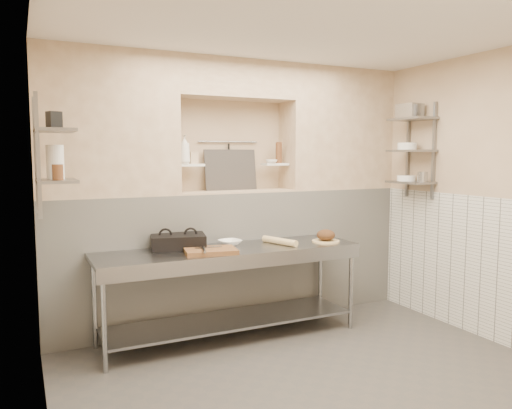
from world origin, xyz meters
TOP-DOWN VIEW (x-y plane):
  - floor at (0.00, 0.00)m, footprint 4.00×3.90m
  - ceiling at (0.00, 0.00)m, footprint 4.00×3.90m
  - wall_left at (-2.05, 0.00)m, footprint 0.10×3.90m
  - wall_right at (2.05, 0.00)m, footprint 0.10×3.90m
  - wall_back at (0.00, 2.00)m, footprint 4.00×0.10m
  - backwall_lower at (0.00, 1.75)m, footprint 4.00×0.40m
  - alcove_sill at (0.00, 1.75)m, footprint 1.30×0.40m
  - backwall_pillar_left at (-1.33, 1.75)m, footprint 1.35×0.40m
  - backwall_pillar_right at (1.33, 1.75)m, footprint 1.35×0.40m
  - backwall_header at (0.00, 1.75)m, footprint 1.30×0.40m
  - wainscot_left at (-1.99, 0.00)m, footprint 0.02×3.90m
  - wainscot_right at (1.99, 0.00)m, footprint 0.02×3.90m
  - alcove_shelf_left at (-0.50, 1.75)m, footprint 0.28×0.16m
  - alcove_shelf_right at (0.50, 1.75)m, footprint 0.28×0.16m
  - utensil_rail at (0.00, 1.92)m, footprint 0.70×0.02m
  - hanging_steel at (0.00, 1.90)m, footprint 0.02×0.02m
  - splash_panel at (0.00, 1.85)m, footprint 0.60×0.08m
  - shelf_rail_left_a at (-1.98, 1.25)m, footprint 0.03×0.03m
  - shelf_rail_left_b at (-1.98, 0.85)m, footprint 0.03×0.03m
  - wall_shelf_left_lower at (-1.84, 1.05)m, footprint 0.30×0.50m
  - wall_shelf_left_upper at (-1.84, 1.05)m, footprint 0.30×0.50m
  - shelf_rail_right_a at (1.98, 1.25)m, footprint 0.03×0.03m
  - shelf_rail_right_b at (1.98, 0.85)m, footprint 0.03×0.03m
  - wall_shelf_right_lower at (1.84, 1.05)m, footprint 0.30×0.50m
  - wall_shelf_right_mid at (1.84, 1.05)m, footprint 0.30×0.50m
  - wall_shelf_right_upper at (1.84, 1.05)m, footprint 0.30×0.50m
  - prep_table at (-0.29, 1.18)m, footprint 2.60×0.70m
  - panini_press at (-0.74, 1.39)m, footprint 0.58×0.48m
  - cutting_board at (-0.54, 1.05)m, footprint 0.52×0.41m
  - knife_blade at (-0.54, 1.10)m, footprint 0.26×0.03m
  - tongs at (-0.63, 0.97)m, footprint 0.09×0.25m
  - mixing_bowl at (-0.22, 1.35)m, footprint 0.26×0.26m
  - rolling_pin at (0.25, 1.17)m, footprint 0.21×0.44m
  - bread_board at (0.75, 1.09)m, footprint 0.29×0.29m
  - bread_loaf at (0.75, 1.09)m, footprint 0.19×0.19m
  - bottle_soap at (-0.57, 1.71)m, footprint 0.12×0.12m
  - jar_alcove at (-0.45, 1.79)m, footprint 0.08×0.08m
  - bowl_alcove at (0.43, 1.71)m, footprint 0.14×0.14m
  - condiment_a at (0.55, 1.75)m, footprint 0.06×0.06m
  - condiment_b at (0.53, 1.73)m, footprint 0.06×0.06m
  - condiment_c at (0.56, 1.78)m, footprint 0.07×0.07m
  - jug_left at (-1.84, 1.12)m, footprint 0.14×0.14m
  - jar_left at (-1.84, 0.88)m, footprint 0.08×0.08m
  - box_left_upper at (-1.84, 1.05)m, footprint 0.13×0.13m
  - bowl_right at (1.84, 1.11)m, footprint 0.21×0.21m
  - canister_right at (1.84, 0.86)m, footprint 0.11×0.11m
  - bowl_right_mid at (1.84, 1.12)m, footprint 0.21×0.21m
  - basket_right at (1.84, 1.09)m, footprint 0.22×0.26m

SIDE VIEW (x-z plane):
  - floor at x=0.00m, z-range -0.10..0.00m
  - prep_table at x=-0.29m, z-range 0.19..1.09m
  - backwall_lower at x=0.00m, z-range 0.00..1.40m
  - wainscot_left at x=-1.99m, z-range 0.00..1.40m
  - wainscot_right at x=1.99m, z-range 0.00..1.40m
  - bread_board at x=0.75m, z-range 0.90..0.92m
  - cutting_board at x=-0.54m, z-range 0.90..0.94m
  - mixing_bowl at x=-0.22m, z-range 0.90..0.95m
  - rolling_pin at x=0.25m, z-range 0.90..0.97m
  - knife_blade at x=-0.54m, z-range 0.95..0.95m
  - tongs at x=-0.63m, z-range 0.95..0.97m
  - panini_press at x=-0.74m, z-range 0.90..1.04m
  - bread_loaf at x=0.75m, z-range 0.92..1.03m
  - wall_left at x=-2.05m, z-range 0.00..2.80m
  - wall_right at x=2.05m, z-range 0.00..2.80m
  - wall_back at x=0.00m, z-range 0.00..2.80m
  - alcove_sill at x=0.00m, z-range 1.40..1.42m
  - wall_shelf_right_lower at x=1.84m, z-range 1.49..1.51m
  - bowl_right at x=1.84m, z-range 1.51..1.57m
  - canister_right at x=1.84m, z-range 1.51..1.62m
  - wall_shelf_left_lower at x=-1.84m, z-range 1.59..1.61m
  - splash_panel at x=0.00m, z-range 1.42..1.86m
  - jar_left at x=-1.84m, z-range 1.61..1.74m
  - alcove_shelf_left at x=-0.50m, z-range 1.69..1.71m
  - alcove_shelf_right at x=0.50m, z-range 1.69..1.71m
  - bowl_alcove at x=0.43m, z-range 1.71..1.75m
  - jug_left at x=-1.84m, z-range 1.61..1.89m
  - condiment_c at x=0.56m, z-range 1.71..1.83m
  - jar_alcove at x=-0.45m, z-range 1.71..1.83m
  - hanging_steel at x=0.00m, z-range 1.63..1.93m
  - shelf_rail_left_a at x=-1.98m, z-range 1.33..2.27m
  - shelf_rail_left_b at x=-1.98m, z-range 1.33..2.27m
  - condiment_b at x=0.53m, z-range 1.71..1.94m
  - condiment_a at x=0.55m, z-range 1.71..1.95m
  - shelf_rail_right_a at x=1.98m, z-range 1.33..2.38m
  - shelf_rail_right_b at x=1.98m, z-range 1.33..2.38m
  - wall_shelf_right_mid at x=1.84m, z-range 1.84..1.86m
  - bottle_soap at x=-0.57m, z-range 1.71..2.01m
  - bowl_right_mid at x=1.84m, z-range 1.86..1.94m
  - utensil_rail at x=0.00m, z-range 1.94..1.96m
  - wall_shelf_left_upper at x=-1.84m, z-range 1.99..2.01m
  - box_left_upper at x=-1.84m, z-range 2.01..2.15m
  - backwall_pillar_left at x=-1.33m, z-range 1.40..2.80m
  - backwall_pillar_right at x=1.33m, z-range 1.40..2.80m
  - wall_shelf_right_upper at x=1.84m, z-range 2.19..2.21m
  - basket_right at x=1.84m, z-range 2.21..2.37m
  - backwall_header at x=0.00m, z-range 2.40..2.80m
  - ceiling at x=0.00m, z-range 2.80..2.90m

